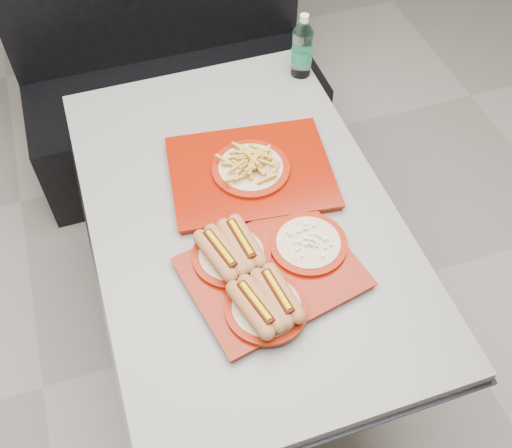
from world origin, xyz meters
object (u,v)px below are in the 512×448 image
object	(u,v)px
booth_bench	(171,81)
tray_far	(251,170)
water_bottle	(302,49)
tray_near	(266,271)
diner_table	(242,243)

from	to	relation	value
booth_bench	tray_far	xyz separation A→B (m)	(0.07, -0.97, 0.38)
water_bottle	tray_far	bearing A→B (deg)	-127.68
booth_bench	tray_near	world-z (taller)	booth_bench
diner_table	booth_bench	size ratio (longest dim) A/B	1.05
diner_table	booth_bench	xyz separation A→B (m)	(0.00, 1.09, -0.18)
booth_bench	water_bottle	bearing A→B (deg)	-53.11
tray_far	tray_near	bearing A→B (deg)	-101.89
water_bottle	booth_bench	bearing A→B (deg)	126.89
booth_bench	water_bottle	world-z (taller)	booth_bench
tray_near	tray_far	bearing A→B (deg)	78.11
tray_far	water_bottle	xyz separation A→B (m)	(0.33, 0.43, 0.08)
tray_near	tray_far	size ratio (longest dim) A/B	0.95
diner_table	water_bottle	world-z (taller)	water_bottle
diner_table	water_bottle	bearing A→B (deg)	54.06
diner_table	tray_far	distance (m)	0.24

